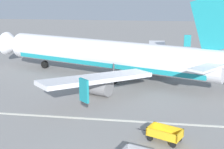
# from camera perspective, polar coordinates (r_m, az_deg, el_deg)

# --- Properties ---
(apron_stripe) EXTENTS (120.00, 0.36, 0.01)m
(apron_stripe) POSITION_cam_1_polar(r_m,az_deg,el_deg) (27.62, -2.52, -8.35)
(apron_stripe) COLOR silver
(apron_stripe) RESTS_ON ground
(airplane) EXTENTS (36.36, 29.61, 11.34)m
(airplane) POSITION_cam_1_polar(r_m,az_deg,el_deg) (39.66, -0.01, 3.54)
(airplane) COLOR silver
(airplane) RESTS_ON ground
(baggage_cart_far_end) EXTENTS (3.53, 2.33, 1.07)m
(baggage_cart_far_end) POSITION_cam_1_polar(r_m,az_deg,el_deg) (23.90, 9.78, -10.88)
(baggage_cart_far_end) COLOR gold
(baggage_cart_far_end) RESTS_ON ground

